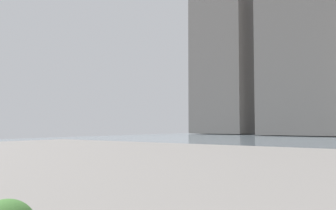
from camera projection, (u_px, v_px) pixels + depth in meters
building_annex at (315, 33)px, 62.95m from camera, size 17.07×13.07×35.46m
building_highrise at (229, 44)px, 77.03m from camera, size 11.27×14.46×40.27m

